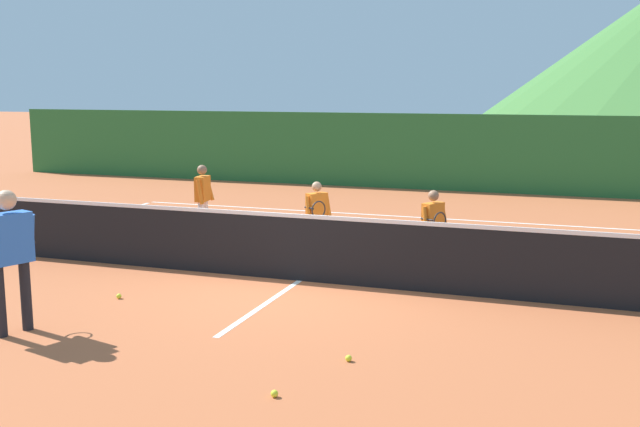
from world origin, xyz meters
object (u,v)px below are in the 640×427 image
at_px(tennis_net, 299,247).
at_px(tennis_ball_7, 274,394).
at_px(student_0, 203,193).
at_px(instructor, 9,248).
at_px(student_2, 433,222).
at_px(student_1, 317,210).
at_px(tennis_ball_9, 349,358).
at_px(tennis_ball_1, 119,296).

xyz_separation_m(tennis_net, tennis_ball_7, (1.24, -3.88, -0.47)).
distance_m(student_0, tennis_ball_7, 7.62).
height_order(instructor, student_2, instructor).
height_order(instructor, student_1, instructor).
bearing_deg(student_0, instructor, -83.51).
xyz_separation_m(student_1, tennis_ball_9, (1.98, -4.62, -0.69)).
distance_m(tennis_ball_7, tennis_ball_9, 1.13).
bearing_deg(tennis_net, student_1, 101.80).
height_order(student_2, tennis_ball_9, student_2).
xyz_separation_m(instructor, tennis_ball_1, (0.31, 1.56, -0.95)).
bearing_deg(instructor, student_2, 49.65).
bearing_deg(tennis_ball_7, instructor, 169.02).
bearing_deg(student_0, tennis_net, -40.89).
bearing_deg(instructor, tennis_ball_9, 5.86).
bearing_deg(tennis_ball_9, student_0, 130.18).
bearing_deg(tennis_ball_7, tennis_ball_1, 144.69).
height_order(student_1, tennis_ball_7, student_1).
relative_size(student_2, tennis_ball_1, 17.81).
bearing_deg(tennis_ball_1, student_1, 65.93).
height_order(tennis_net, student_0, student_0).
bearing_deg(student_1, tennis_ball_1, -114.07).
relative_size(student_0, student_1, 1.11).
bearing_deg(tennis_ball_7, student_0, 122.85).
bearing_deg(tennis_ball_9, tennis_ball_1, 161.62).
bearing_deg(tennis_ball_9, instructor, -174.14).
bearing_deg(tennis_ball_1, tennis_ball_7, -35.31).
height_order(tennis_net, instructor, instructor).
xyz_separation_m(student_0, tennis_ball_9, (4.48, -5.30, -0.77)).
distance_m(student_0, tennis_ball_9, 6.98).
xyz_separation_m(student_2, tennis_ball_7, (-0.42, -5.24, -0.70)).
bearing_deg(instructor, tennis_ball_1, 78.91).
bearing_deg(instructor, student_0, 96.49).
xyz_separation_m(tennis_net, student_2, (1.66, 1.36, 0.23)).
bearing_deg(tennis_net, student_0, 139.11).
height_order(instructor, student_0, instructor).
xyz_separation_m(instructor, student_0, (-0.65, 5.70, -0.18)).
xyz_separation_m(student_1, student_2, (2.03, -0.44, 0.00)).
distance_m(tennis_net, tennis_ball_9, 3.28).
height_order(tennis_net, student_1, student_1).
relative_size(student_1, tennis_ball_7, 17.73).
distance_m(instructor, tennis_ball_9, 3.96).
xyz_separation_m(tennis_ball_1, tennis_ball_9, (3.52, -1.17, 0.00)).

